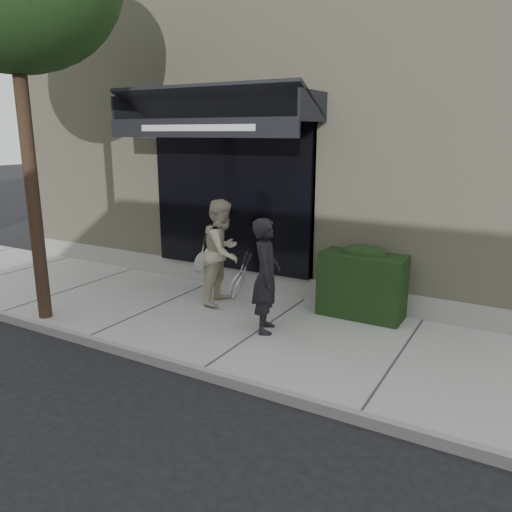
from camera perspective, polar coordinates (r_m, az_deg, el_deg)
The scene contains 7 objects.
ground at distance 7.54m, azimuth 0.80°, elevation -9.01°, with size 80.00×80.00×0.00m, color black.
sidewalk at distance 7.51m, azimuth 0.80°, elevation -8.59°, with size 20.00×3.00×0.12m, color #9F9F9A.
curb at distance 6.32m, azimuth -6.21°, elevation -13.14°, with size 20.00×0.10×0.14m, color gray.
building_facade at distance 11.53m, azimuth 13.13°, elevation 12.59°, with size 14.30×8.04×5.64m.
hedge at distance 8.00m, azimuth 12.14°, elevation -2.95°, with size 1.30×0.70×1.14m.
pedestrian_front at distance 7.12m, azimuth 1.13°, elevation -2.28°, with size 0.72×0.82×1.66m.
pedestrian_back at distance 8.34m, azimuth -3.84°, elevation 0.48°, with size 0.75×0.95×1.76m.
Camera 1 is at (3.36, -6.08, 2.94)m, focal length 35.00 mm.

